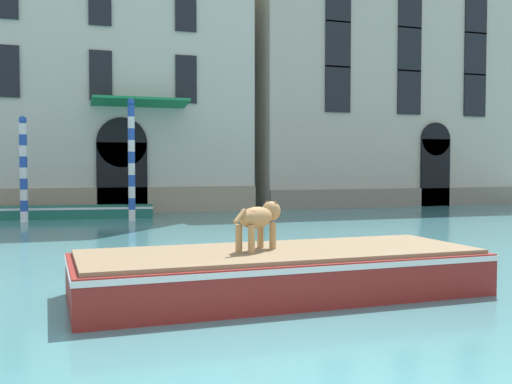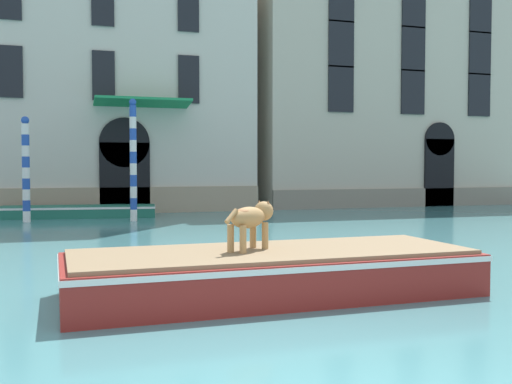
% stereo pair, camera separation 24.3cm
% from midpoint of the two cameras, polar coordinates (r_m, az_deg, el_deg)
% --- Properties ---
extents(palazzo_left, '(13.18, 7.40, 18.39)m').
position_cam_midpoint_polar(palazzo_left, '(29.19, -15.30, 16.70)').
color(palazzo_left, beige).
rests_on(palazzo_left, ground_plane).
extents(palazzo_right, '(14.21, 6.13, 12.11)m').
position_cam_midpoint_polar(palazzo_right, '(32.71, 11.28, 9.61)').
color(palazzo_right, '#BCB29E').
rests_on(palazzo_right, ground_plane).
extents(boat_foreground, '(6.28, 2.47, 0.70)m').
position_cam_midpoint_polar(boat_foreground, '(9.25, 1.52, -7.52)').
color(boat_foreground, maroon).
rests_on(boat_foreground, ground_plane).
extents(dog_on_deck, '(0.94, 0.78, 0.75)m').
position_cam_midpoint_polar(dog_on_deck, '(9.12, -0.47, -2.49)').
color(dog_on_deck, tan).
rests_on(dog_on_deck, boat_foreground).
extents(boat_moored_near_palazzo, '(5.94, 2.20, 0.45)m').
position_cam_midpoint_polar(boat_moored_near_palazzo, '(23.88, -17.06, -1.78)').
color(boat_moored_near_palazzo, '#1E6651').
rests_on(boat_moored_near_palazzo, ground_plane).
extents(mooring_pole_0, '(0.27, 0.27, 3.71)m').
position_cam_midpoint_polar(mooring_pole_0, '(22.46, -21.56, 2.07)').
color(mooring_pole_0, white).
rests_on(mooring_pole_0, ground_plane).
extents(mooring_pole_1, '(0.25, 0.25, 4.37)m').
position_cam_midpoint_polar(mooring_pole_1, '(21.82, -12.08, 3.05)').
color(mooring_pole_1, white).
rests_on(mooring_pole_1, ground_plane).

